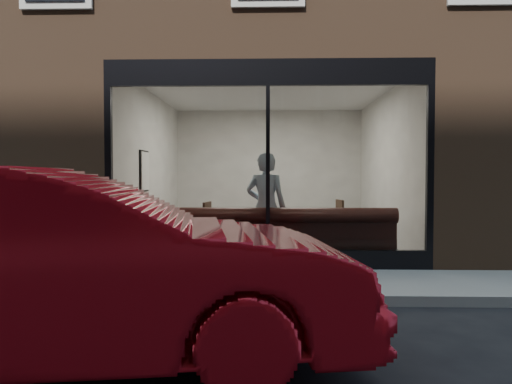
{
  "coord_description": "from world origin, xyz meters",
  "views": [
    {
      "loc": [
        0.03,
        -5.56,
        1.45
      ],
      "look_at": [
        -0.19,
        2.4,
        1.17
      ],
      "focal_mm": 35.0,
      "sensor_mm": 36.0,
      "label": 1
    }
  ],
  "objects_px": {
    "person": "(266,208)",
    "parked_car": "(63,268)",
    "cafe_table_right": "(347,214)",
    "cafe_chair_right": "(330,235)",
    "cafe_table_left": "(176,213)",
    "cafe_chair_left": "(197,240)",
    "banquette": "(268,251)"
  },
  "relations": [
    {
      "from": "banquette",
      "to": "cafe_table_right",
      "type": "bearing_deg",
      "value": 37.74
    },
    {
      "from": "person",
      "to": "cafe_chair_right",
      "type": "height_order",
      "value": "person"
    },
    {
      "from": "cafe_table_right",
      "to": "cafe_chair_left",
      "type": "bearing_deg",
      "value": 179.44
    },
    {
      "from": "banquette",
      "to": "cafe_chair_left",
      "type": "distance_m",
      "value": 1.73
    },
    {
      "from": "cafe_chair_left",
      "to": "parked_car",
      "type": "height_order",
      "value": "parked_car"
    },
    {
      "from": "person",
      "to": "cafe_table_left",
      "type": "bearing_deg",
      "value": -22.42
    },
    {
      "from": "cafe_table_left",
      "to": "parked_car",
      "type": "xyz_separation_m",
      "value": [
        0.21,
        -5.64,
        0.01
      ]
    },
    {
      "from": "cafe_table_right",
      "to": "cafe_chair_left",
      "type": "height_order",
      "value": "cafe_table_right"
    },
    {
      "from": "banquette",
      "to": "parked_car",
      "type": "xyz_separation_m",
      "value": [
        -1.51,
        -4.36,
        0.53
      ]
    },
    {
      "from": "parked_car",
      "to": "person",
      "type": "bearing_deg",
      "value": -26.92
    },
    {
      "from": "cafe_chair_left",
      "to": "cafe_chair_right",
      "type": "relative_size",
      "value": 1.06
    },
    {
      "from": "banquette",
      "to": "cafe_table_right",
      "type": "relative_size",
      "value": 7.02
    },
    {
      "from": "cafe_table_left",
      "to": "cafe_chair_right",
      "type": "xyz_separation_m",
      "value": [
        2.97,
        0.66,
        -0.5
      ]
    },
    {
      "from": "cafe_chair_right",
      "to": "cafe_table_left",
      "type": "bearing_deg",
      "value": 2.39
    },
    {
      "from": "person",
      "to": "cafe_chair_left",
      "type": "relative_size",
      "value": 4.07
    },
    {
      "from": "cafe_table_left",
      "to": "cafe_chair_left",
      "type": "bearing_deg",
      "value": -19.92
    },
    {
      "from": "banquette",
      "to": "cafe_chair_right",
      "type": "height_order",
      "value": "banquette"
    },
    {
      "from": "cafe_table_right",
      "to": "cafe_chair_right",
      "type": "bearing_deg",
      "value": 102.82
    },
    {
      "from": "banquette",
      "to": "cafe_chair_right",
      "type": "bearing_deg",
      "value": 57.46
    },
    {
      "from": "cafe_table_right",
      "to": "cafe_chair_left",
      "type": "distance_m",
      "value": 2.79
    },
    {
      "from": "cafe_table_left",
      "to": "person",
      "type": "bearing_deg",
      "value": -33.27
    },
    {
      "from": "cafe_table_left",
      "to": "cafe_table_right",
      "type": "distance_m",
      "value": 3.16
    },
    {
      "from": "person",
      "to": "parked_car",
      "type": "distance_m",
      "value": 4.77
    },
    {
      "from": "cafe_chair_left",
      "to": "cafe_chair_right",
      "type": "bearing_deg",
      "value": -153.45
    },
    {
      "from": "person",
      "to": "cafe_table_right",
      "type": "relative_size",
      "value": 3.19
    },
    {
      "from": "cafe_table_right",
      "to": "cafe_chair_right",
      "type": "height_order",
      "value": "cafe_table_right"
    },
    {
      "from": "cafe_table_left",
      "to": "cafe_table_right",
      "type": "xyz_separation_m",
      "value": [
        3.16,
        -0.18,
        0.0
      ]
    },
    {
      "from": "cafe_table_left",
      "to": "parked_car",
      "type": "relative_size",
      "value": 0.15
    },
    {
      "from": "cafe_table_right",
      "to": "cafe_chair_right",
      "type": "xyz_separation_m",
      "value": [
        -0.19,
        0.84,
        -0.5
      ]
    },
    {
      "from": "cafe_table_right",
      "to": "parked_car",
      "type": "bearing_deg",
      "value": -118.31
    },
    {
      "from": "cafe_table_left",
      "to": "cafe_chair_right",
      "type": "height_order",
      "value": "cafe_table_left"
    },
    {
      "from": "person",
      "to": "cafe_chair_right",
      "type": "relative_size",
      "value": 4.3
    }
  ]
}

